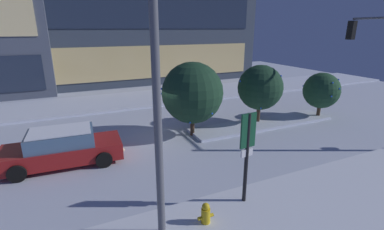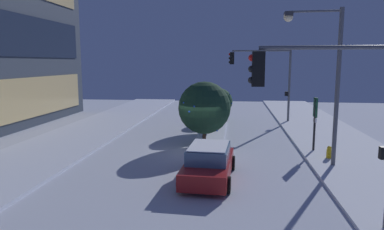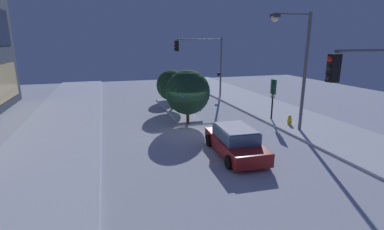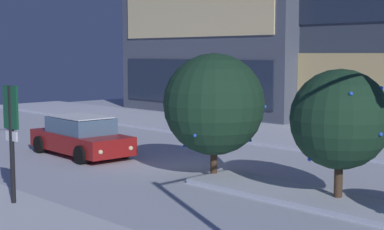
{
  "view_description": "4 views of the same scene",
  "coord_description": "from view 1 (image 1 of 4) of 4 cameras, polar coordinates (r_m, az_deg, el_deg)",
  "views": [
    {
      "loc": [
        -4.5,
        -12.7,
        5.42
      ],
      "look_at": [
        0.93,
        -0.79,
        1.3
      ],
      "focal_mm": 25.92,
      "sensor_mm": 36.0,
      "label": 1
    },
    {
      "loc": [
        -19.58,
        -2.0,
        4.95
      ],
      "look_at": [
        0.11,
        0.35,
        2.0
      ],
      "focal_mm": 33.07,
      "sensor_mm": 36.0,
      "label": 2
    },
    {
      "loc": [
        -17.52,
        5.2,
        5.68
      ],
      "look_at": [
        -0.1,
        -0.17,
        0.98
      ],
      "focal_mm": 26.58,
      "sensor_mm": 36.0,
      "label": 3
    },
    {
      "loc": [
        13.46,
        -13.2,
        3.86
      ],
      "look_at": [
        0.81,
        -0.82,
        1.97
      ],
      "focal_mm": 54.67,
      "sensor_mm": 36.0,
      "label": 4
    }
  ],
  "objects": [
    {
      "name": "ground",
      "position": [
        14.52,
        -4.67,
        -4.51
      ],
      "size": [
        52.0,
        52.0,
        0.0
      ],
      "primitive_type": "plane",
      "color": "silver"
    },
    {
      "name": "curb_strip_far",
      "position": [
        22.13,
        -12.08,
        3.09
      ],
      "size": [
        52.0,
        5.2,
        0.14
      ],
      "primitive_type": "cube",
      "color": "silver",
      "rests_on": "ground"
    },
    {
      "name": "median_strip",
      "position": [
        16.75,
        14.49,
        -1.73
      ],
      "size": [
        9.0,
        1.8,
        0.14
      ],
      "primitive_type": "cube",
      "color": "silver",
      "rests_on": "ground"
    },
    {
      "name": "car_near",
      "position": [
        12.63,
        -25.1,
        -6.16
      ],
      "size": [
        4.81,
        2.25,
        1.49
      ],
      "rotation": [
        0.0,
        0.0,
        -0.05
      ],
      "color": "maroon",
      "rests_on": "ground"
    },
    {
      "name": "street_lamp_arched",
      "position": [
        6.97,
        -9.04,
        12.42
      ],
      "size": [
        0.56,
        2.63,
        7.39
      ],
      "rotation": [
        0.0,
        0.0,
        1.51
      ],
      "color": "#565960",
      "rests_on": "ground"
    },
    {
      "name": "fire_hydrant",
      "position": [
        8.32,
        2.83,
        -19.95
      ],
      "size": [
        0.48,
        0.26,
        0.77
      ],
      "color": "gold",
      "rests_on": "ground"
    },
    {
      "name": "parking_info_sign",
      "position": [
        8.55,
        11.27,
        -6.71
      ],
      "size": [
        0.55,
        0.12,
        3.06
      ],
      "rotation": [
        0.0,
        0.0,
        1.69
      ],
      "color": "black",
      "rests_on": "ground"
    },
    {
      "name": "decorated_tree_median",
      "position": [
        16.39,
        13.85,
        5.5
      ],
      "size": [
        2.59,
        2.57,
        3.46
      ],
      "color": "#473323",
      "rests_on": "ground"
    },
    {
      "name": "decorated_tree_left_of_median",
      "position": [
        14.03,
        0.08,
        4.56
      ],
      "size": [
        3.12,
        3.12,
        3.85
      ],
      "color": "#473323",
      "rests_on": "ground"
    },
    {
      "name": "decorated_tree_right_of_median",
      "position": [
        18.9,
        25.09,
        4.58
      ],
      "size": [
        2.2,
        2.2,
        2.84
      ],
      "color": "#473323",
      "rests_on": "ground"
    }
  ]
}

